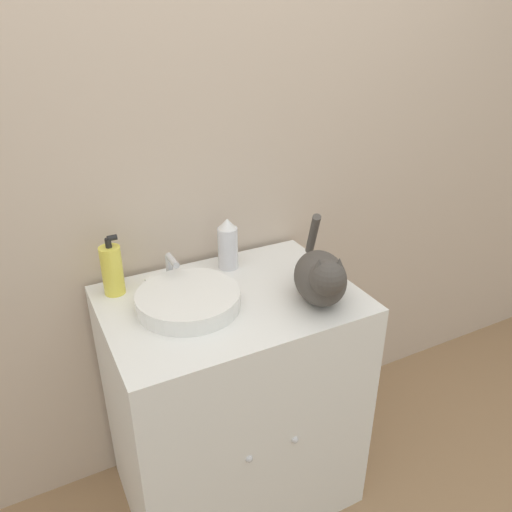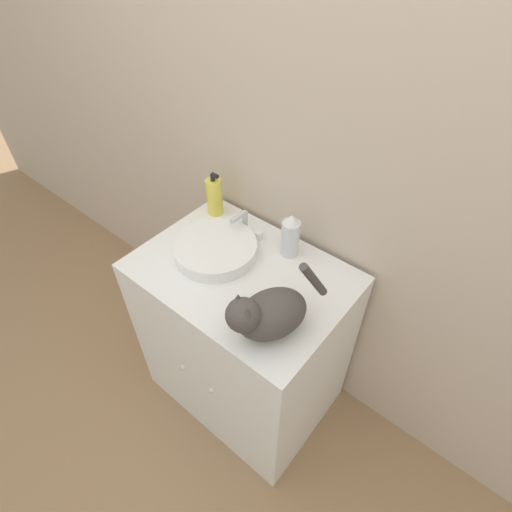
% 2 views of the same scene
% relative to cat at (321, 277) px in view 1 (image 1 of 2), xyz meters
% --- Properties ---
extents(wall_back, '(6.00, 0.05, 2.50)m').
position_rel_cat_xyz_m(wall_back, '(-0.24, 0.49, 0.28)').
color(wall_back, '#C6B29E').
rests_on(wall_back, ground_plane).
extents(vanity_cabinet, '(0.82, 0.60, 0.88)m').
position_rel_cat_xyz_m(vanity_cabinet, '(-0.24, 0.15, -0.53)').
color(vanity_cabinet, white).
rests_on(vanity_cabinet, ground_plane).
extents(sink_basin, '(0.33, 0.33, 0.05)m').
position_rel_cat_xyz_m(sink_basin, '(-0.38, 0.16, -0.06)').
color(sink_basin, white).
rests_on(sink_basin, vanity_cabinet).
extents(faucet, '(0.18, 0.10, 0.11)m').
position_rel_cat_xyz_m(faucet, '(-0.38, 0.33, -0.04)').
color(faucet, silver).
rests_on(faucet, vanity_cabinet).
extents(cat, '(0.24, 0.36, 0.25)m').
position_rel_cat_xyz_m(cat, '(0.00, 0.00, 0.00)').
color(cat, '#47423D').
rests_on(cat, vanity_cabinet).
extents(soap_bottle, '(0.07, 0.07, 0.20)m').
position_rel_cat_xyz_m(soap_bottle, '(-0.57, 0.35, -0.00)').
color(soap_bottle, '#EADB4C').
rests_on(soap_bottle, vanity_cabinet).
extents(spray_bottle, '(0.07, 0.07, 0.19)m').
position_rel_cat_xyz_m(spray_bottle, '(-0.16, 0.35, 0.00)').
color(spray_bottle, silver).
rests_on(spray_bottle, vanity_cabinet).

